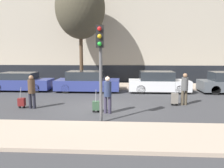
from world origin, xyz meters
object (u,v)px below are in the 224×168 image
at_px(pedestrian_center, 108,93).
at_px(pedestrian_right, 185,87).
at_px(parked_car_1, 87,82).
at_px(traffic_light, 100,55).
at_px(parked_car_0, 21,82).
at_px(bare_tree_near_crossing, 80,8).
at_px(parked_car_2, 158,83).
at_px(trolley_right, 175,98).
at_px(trolley_center, 96,106).
at_px(trolley_left, 22,102).
at_px(pedestrian_left, 32,90).

xyz_separation_m(pedestrian_center, pedestrian_right, (3.87, 1.80, 0.00)).
relative_size(parked_car_1, traffic_light, 1.20).
distance_m(parked_car_0, bare_tree_near_crossing, 7.08).
relative_size(parked_car_1, pedestrian_center, 2.66).
distance_m(parked_car_2, bare_tree_near_crossing, 8.17).
bearing_deg(parked_car_1, parked_car_0, 179.81).
bearing_deg(parked_car_2, trolley_right, -86.10).
bearing_deg(parked_car_0, parked_car_2, -0.33).
bearing_deg(parked_car_2, parked_car_1, 179.54).
distance_m(trolley_center, trolley_right, 4.18).
bearing_deg(traffic_light, parked_car_0, 132.94).
relative_size(parked_car_1, parked_car_2, 1.08).
bearing_deg(pedestrian_center, pedestrian_right, 36.16).
bearing_deg(parked_car_0, pedestrian_center, -39.95).
distance_m(trolley_center, traffic_light, 2.81).
distance_m(parked_car_1, pedestrian_right, 6.93).
relative_size(parked_car_1, trolley_center, 4.19).
relative_size(trolley_left, traffic_light, 0.28).
xyz_separation_m(trolley_left, traffic_light, (4.15, -2.09, 2.33)).
height_order(trolley_left, pedestrian_center, pedestrian_center).
relative_size(parked_car_1, trolley_right, 3.72).
bearing_deg(parked_car_1, traffic_light, -76.09).
height_order(parked_car_2, pedestrian_left, pedestrian_left).
bearing_deg(trolley_center, parked_car_1, 103.89).
distance_m(pedestrian_right, bare_tree_near_crossing, 10.16).
xyz_separation_m(pedestrian_left, trolley_left, (-0.55, 0.03, -0.62)).
height_order(pedestrian_left, trolley_right, pedestrian_left).
relative_size(pedestrian_right, bare_tree_near_crossing, 0.20).
xyz_separation_m(parked_car_1, parked_car_2, (4.98, -0.04, 0.00)).
bearing_deg(pedestrian_left, trolley_right, 11.35).
relative_size(pedestrian_left, trolley_left, 1.57).
height_order(parked_car_2, trolley_right, parked_car_2).
bearing_deg(traffic_light, trolley_center, 103.99).
relative_size(parked_car_2, trolley_left, 3.93).
xyz_separation_m(pedestrian_left, trolley_center, (3.22, -0.52, -0.61)).
xyz_separation_m(parked_car_0, parked_car_1, (4.82, -0.02, 0.04)).
distance_m(trolley_left, pedestrian_right, 8.29).
distance_m(parked_car_0, parked_car_1, 4.83).
xyz_separation_m(pedestrian_right, traffic_light, (-4.03, -3.22, 1.69)).
height_order(trolley_center, trolley_right, trolley_right).
height_order(pedestrian_center, pedestrian_right, same).
relative_size(parked_car_0, traffic_light, 1.17).
relative_size(pedestrian_left, traffic_light, 0.44).
height_order(trolley_left, pedestrian_right, pedestrian_right).
height_order(trolley_right, bare_tree_near_crossing, bare_tree_near_crossing).
height_order(parked_car_0, traffic_light, traffic_light).
distance_m(pedestrian_left, trolley_right, 7.20).
distance_m(parked_car_0, trolley_center, 8.30).
relative_size(parked_car_1, pedestrian_left, 2.71).
bearing_deg(pedestrian_center, parked_car_0, 151.28).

